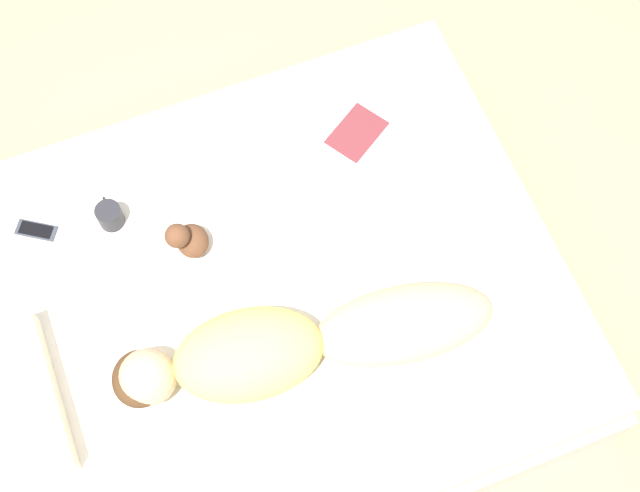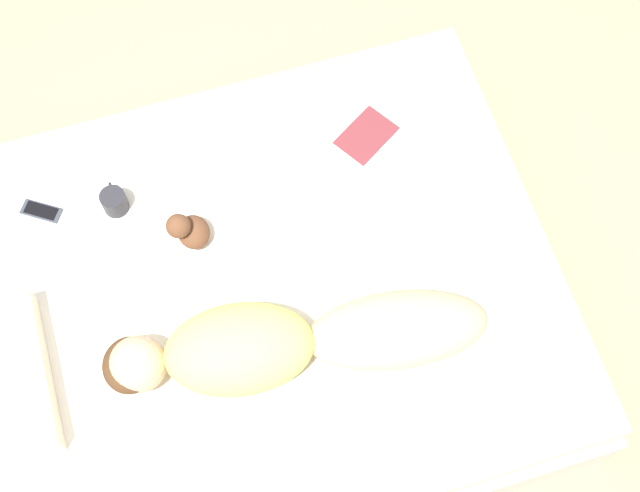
% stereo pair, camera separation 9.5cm
% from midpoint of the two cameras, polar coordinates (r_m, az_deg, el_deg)
% --- Properties ---
extents(ground_plane, '(12.00, 12.00, 0.00)m').
position_cam_midpoint_polar(ground_plane, '(3.67, -4.54, -6.01)').
color(ground_plane, '#9E8466').
extents(bed, '(1.78, 2.25, 0.52)m').
position_cam_midpoint_polar(bed, '(3.43, -4.86, -4.74)').
color(bed, beige).
rests_on(bed, ground_plane).
extents(person, '(0.47, 1.33, 0.23)m').
position_cam_midpoint_polar(person, '(3.01, -2.54, -6.43)').
color(person, tan).
rests_on(person, bed).
extents(open_magazine, '(0.58, 0.52, 0.01)m').
position_cam_midpoint_polar(open_magazine, '(3.42, 3.15, 6.21)').
color(open_magazine, silver).
rests_on(open_magazine, bed).
extents(coffee_mug, '(0.13, 0.09, 0.09)m').
position_cam_midpoint_polar(coffee_mug, '(3.34, -14.11, 1.90)').
color(coffee_mug, '#232328').
rests_on(coffee_mug, bed).
extents(cell_phone, '(0.13, 0.16, 0.01)m').
position_cam_midpoint_polar(cell_phone, '(3.44, -18.46, 0.94)').
color(cell_phone, '#333842').
rests_on(cell_phone, bed).
extents(plush_toy, '(0.13, 0.15, 0.18)m').
position_cam_midpoint_polar(plush_toy, '(3.21, -9.29, 0.39)').
color(plush_toy, brown).
rests_on(plush_toy, bed).
extents(pillow, '(0.55, 0.33, 0.11)m').
position_cam_midpoint_polar(pillow, '(3.19, -20.19, -9.62)').
color(pillow, beige).
rests_on(pillow, bed).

